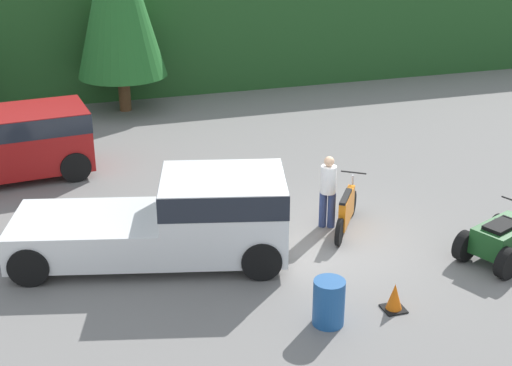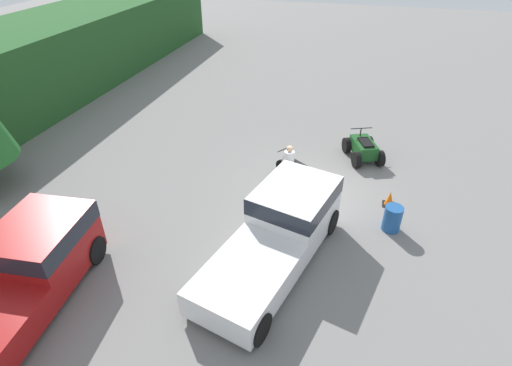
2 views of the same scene
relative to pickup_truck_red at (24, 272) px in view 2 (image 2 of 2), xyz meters
The scene contains 8 objects.
ground_plane 9.43m from the pickup_truck_red, 41.79° to the right, with size 80.00×80.00×0.00m, color slate.
pickup_truck_red is the anchor object (origin of this frame).
pickup_truck_second 6.91m from the pickup_truck_red, 59.48° to the right, with size 6.03×3.46×1.85m.
dirt_bike 9.38m from the pickup_truck_red, 37.55° to the right, with size 1.38×1.91×1.14m.
quad_atv 12.84m from the pickup_truck_red, 38.86° to the right, with size 2.25×1.86×1.17m.
rider_person 8.92m from the pickup_truck_red, 37.72° to the right, with size 0.48×0.48×1.75m.
traffic_cone 11.46m from the pickup_truck_red, 53.07° to the right, with size 0.42×0.42×0.55m.
steel_barrel 10.73m from the pickup_truck_red, 59.05° to the right, with size 0.58×0.58×0.88m.
Camera 2 is at (-12.36, -1.38, 8.50)m, focal length 28.00 mm.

